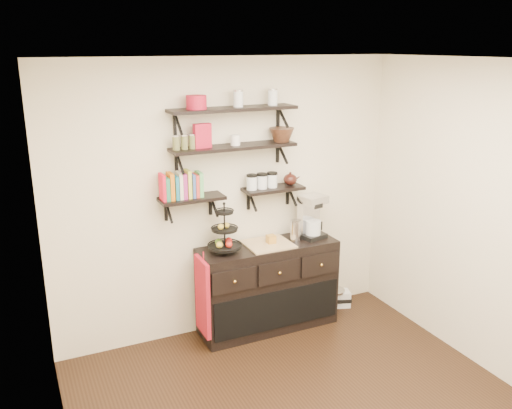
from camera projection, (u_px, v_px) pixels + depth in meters
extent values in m
cube|color=white|center=(332.00, 61.00, 3.38)|extent=(3.50, 3.50, 0.02)
cube|color=beige|center=(229.00, 199.00, 5.29)|extent=(3.50, 0.02, 2.70)
cube|color=beige|center=(60.00, 312.00, 3.06)|extent=(0.02, 3.50, 2.70)
cube|color=beige|center=(505.00, 227.00, 4.48)|extent=(0.02, 3.50, 2.70)
cube|color=black|center=(233.00, 109.00, 4.92)|extent=(1.20, 0.27, 0.03)
cube|color=black|center=(175.00, 123.00, 4.84)|extent=(0.02, 0.03, 0.20)
cube|color=black|center=(278.00, 117.00, 5.26)|extent=(0.02, 0.03, 0.20)
cube|color=black|center=(234.00, 147.00, 5.02)|extent=(1.20, 0.27, 0.03)
cube|color=black|center=(176.00, 162.00, 4.94)|extent=(0.02, 0.03, 0.20)
cube|color=black|center=(278.00, 152.00, 5.36)|extent=(0.02, 0.03, 0.20)
cube|color=black|center=(192.00, 199.00, 4.98)|extent=(0.60, 0.25, 0.03)
cube|color=black|center=(166.00, 210.00, 5.02)|extent=(0.02, 0.03, 0.20)
cube|color=black|center=(210.00, 205.00, 5.20)|extent=(0.03, 0.03, 0.20)
cube|color=black|center=(273.00, 189.00, 5.32)|extent=(0.60, 0.25, 0.03)
cube|color=black|center=(248.00, 200.00, 5.36)|extent=(0.03, 0.03, 0.20)
cube|color=black|center=(287.00, 195.00, 5.54)|extent=(0.02, 0.03, 0.20)
cube|color=red|center=(164.00, 189.00, 4.85)|extent=(0.02, 0.15, 0.20)
cube|color=#22744D|center=(167.00, 187.00, 4.86)|extent=(0.03, 0.15, 0.24)
cube|color=#D0690D|center=(171.00, 188.00, 4.88)|extent=(0.04, 0.15, 0.21)
cube|color=#186A85|center=(175.00, 185.00, 4.89)|extent=(0.03, 0.15, 0.25)
cube|color=beige|center=(179.00, 187.00, 4.90)|extent=(0.03, 0.15, 0.22)
cube|color=#99256C|center=(183.00, 184.00, 4.92)|extent=(0.04, 0.15, 0.26)
cube|color=gold|center=(187.00, 185.00, 4.93)|extent=(0.03, 0.15, 0.23)
cube|color=#355194|center=(191.00, 186.00, 4.95)|extent=(0.03, 0.15, 0.20)
cube|color=red|center=(195.00, 184.00, 4.96)|extent=(0.04, 0.15, 0.24)
cube|color=#58AD5E|center=(199.00, 185.00, 4.98)|extent=(0.03, 0.15, 0.21)
cylinder|color=silver|center=(252.00, 183.00, 5.21)|extent=(0.10, 0.10, 0.13)
cylinder|color=silver|center=(262.00, 182.00, 5.26)|extent=(0.10, 0.10, 0.13)
cylinder|color=silver|center=(272.00, 181.00, 5.30)|extent=(0.10, 0.10, 0.13)
cube|color=black|center=(268.00, 287.00, 5.47)|extent=(1.40, 0.45, 0.90)
cube|color=tan|center=(268.00, 244.00, 5.33)|extent=(0.45, 0.41, 0.02)
sphere|color=gold|center=(235.00, 282.00, 4.98)|extent=(0.04, 0.04, 0.04)
sphere|color=gold|center=(280.00, 273.00, 5.17)|extent=(0.04, 0.04, 0.04)
sphere|color=gold|center=(322.00, 265.00, 5.36)|extent=(0.04, 0.04, 0.04)
cylinder|color=black|center=(225.00, 229.00, 5.08)|extent=(0.02, 0.02, 0.47)
cylinder|color=black|center=(225.00, 246.00, 5.14)|extent=(0.32, 0.32, 0.01)
cylinder|color=black|center=(225.00, 230.00, 5.09)|extent=(0.25, 0.25, 0.02)
cylinder|color=black|center=(224.00, 212.00, 5.04)|extent=(0.17, 0.17, 0.02)
sphere|color=#B21914|center=(229.00, 241.00, 5.18)|extent=(0.07, 0.07, 0.07)
sphere|color=gold|center=(221.00, 227.00, 5.06)|extent=(0.06, 0.06, 0.06)
cube|color=#B17C28|center=(271.00, 239.00, 5.33)|extent=(0.08, 0.08, 0.08)
cube|color=black|center=(312.00, 235.00, 5.53)|extent=(0.29, 0.27, 0.04)
cube|color=silver|center=(309.00, 216.00, 5.55)|extent=(0.26, 0.14, 0.37)
cube|color=silver|center=(313.00, 199.00, 5.42)|extent=(0.29, 0.27, 0.08)
cylinder|color=silver|center=(313.00, 227.00, 5.49)|extent=(0.19, 0.19, 0.14)
cylinder|color=silver|center=(296.00, 231.00, 5.41)|extent=(0.11, 0.11, 0.22)
cube|color=maroon|center=(203.00, 297.00, 5.06)|extent=(0.04, 0.32, 0.75)
cube|color=silver|center=(335.00, 299.00, 6.01)|extent=(0.36, 0.26, 0.17)
cylinder|color=silver|center=(335.00, 290.00, 5.98)|extent=(0.28, 0.28, 0.02)
cube|color=black|center=(339.00, 302.00, 5.93)|extent=(0.27, 0.10, 0.04)
cube|color=#AA132B|center=(202.00, 136.00, 4.86)|extent=(0.17, 0.08, 0.22)
cylinder|color=white|center=(235.00, 140.00, 5.01)|extent=(0.09, 0.09, 0.10)
cylinder|color=#AA132B|center=(196.00, 102.00, 4.75)|extent=(0.18, 0.18, 0.12)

